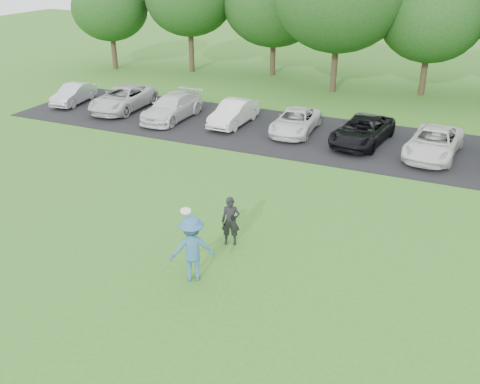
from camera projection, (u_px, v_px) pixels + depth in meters
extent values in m
plane|color=#377220|center=(185.00, 289.00, 13.89)|extent=(100.00, 100.00, 0.00)
cube|color=black|center=(325.00, 138.00, 24.62)|extent=(32.00, 6.50, 0.03)
imported|color=#346892|center=(192.00, 248.00, 13.96)|extent=(1.37, 1.25, 1.85)
cylinder|color=white|center=(186.00, 211.00, 13.54)|extent=(0.28, 0.27, 0.12)
imported|color=black|center=(231.00, 221.00, 15.68)|extent=(0.64, 0.52, 1.51)
cube|color=black|center=(234.00, 218.00, 15.37)|extent=(0.17, 0.14, 0.10)
imported|color=silver|center=(74.00, 94.00, 29.70)|extent=(1.57, 3.35, 1.06)
imported|color=silver|center=(123.00, 98.00, 28.55)|extent=(2.26, 4.53, 1.23)
imported|color=silver|center=(172.00, 107.00, 27.03)|extent=(1.75, 4.22, 1.22)
imported|color=silver|center=(234.00, 113.00, 26.22)|extent=(1.33, 3.57, 1.17)
imported|color=white|center=(295.00, 121.00, 25.12)|extent=(1.97, 3.92, 1.06)
imported|color=black|center=(362.00, 131.00, 23.73)|extent=(2.45, 4.41, 1.17)
imported|color=silver|center=(434.00, 143.00, 22.30)|extent=(2.30, 4.33, 1.16)
cylinder|color=#38281C|center=(114.00, 53.00, 37.99)|extent=(0.36, 0.36, 2.20)
ellipsoid|color=#214C19|center=(110.00, 8.00, 36.70)|extent=(5.20, 5.20, 4.42)
cylinder|color=#38281C|center=(191.00, 52.00, 36.99)|extent=(0.36, 0.36, 2.70)
cylinder|color=#38281C|center=(273.00, 58.00, 36.20)|extent=(0.36, 0.36, 2.20)
ellipsoid|color=#214C19|center=(274.00, 2.00, 34.68)|extent=(6.68, 6.68, 5.68)
cylinder|color=#38281C|center=(334.00, 69.00, 31.91)|extent=(0.36, 0.36, 2.70)
cylinder|color=#38281C|center=(423.00, 76.00, 31.31)|extent=(0.36, 0.36, 2.20)
ellipsoid|color=#214C19|center=(432.00, 18.00, 29.93)|extent=(5.76, 5.76, 4.90)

